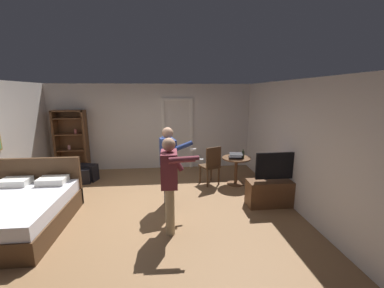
{
  "coord_description": "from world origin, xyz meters",
  "views": [
    {
      "loc": [
        0.47,
        -4.46,
        2.29
      ],
      "look_at": [
        0.94,
        0.19,
        1.29
      ],
      "focal_mm": 22.51,
      "sensor_mm": 36.0,
      "label": 1
    }
  ],
  "objects_px": {
    "bed": "(18,212)",
    "side_table": "(236,166)",
    "laptop": "(236,156)",
    "suitcase_dark": "(86,172)",
    "bottle_on_table": "(243,155)",
    "wooden_chair": "(211,164)",
    "person_striped_shirt": "(169,162)",
    "person_blue_shirt": "(170,178)",
    "suitcase_small": "(81,176)",
    "tv_flatscreen": "(276,190)",
    "bookshelf": "(72,139)"
  },
  "relations": [
    {
      "from": "laptop",
      "to": "suitcase_small",
      "type": "xyz_separation_m",
      "value": [
        -3.9,
        0.51,
        -0.56
      ]
    },
    {
      "from": "bookshelf",
      "to": "wooden_chair",
      "type": "bearing_deg",
      "value": -19.88
    },
    {
      "from": "bookshelf",
      "to": "laptop",
      "type": "bearing_deg",
      "value": -18.17
    },
    {
      "from": "side_table",
      "to": "suitcase_small",
      "type": "bearing_deg",
      "value": 173.26
    },
    {
      "from": "tv_flatscreen",
      "to": "side_table",
      "type": "distance_m",
      "value": 1.33
    },
    {
      "from": "bookshelf",
      "to": "person_striped_shirt",
      "type": "height_order",
      "value": "bookshelf"
    },
    {
      "from": "bottle_on_table",
      "to": "person_striped_shirt",
      "type": "distance_m",
      "value": 2.06
    },
    {
      "from": "bed",
      "to": "side_table",
      "type": "xyz_separation_m",
      "value": [
        4.26,
        1.61,
        0.17
      ]
    },
    {
      "from": "bottle_on_table",
      "to": "suitcase_small",
      "type": "height_order",
      "value": "bottle_on_table"
    },
    {
      "from": "bottle_on_table",
      "to": "tv_flatscreen",
      "type": "bearing_deg",
      "value": -72.32
    },
    {
      "from": "wooden_chair",
      "to": "suitcase_dark",
      "type": "relative_size",
      "value": 1.63
    },
    {
      "from": "bottle_on_table",
      "to": "person_blue_shirt",
      "type": "distance_m",
      "value": 2.59
    },
    {
      "from": "bookshelf",
      "to": "suitcase_dark",
      "type": "bearing_deg",
      "value": -53.01
    },
    {
      "from": "tv_flatscreen",
      "to": "suitcase_small",
      "type": "relative_size",
      "value": 2.62
    },
    {
      "from": "side_table",
      "to": "laptop",
      "type": "distance_m",
      "value": 0.28
    },
    {
      "from": "bookshelf",
      "to": "suitcase_small",
      "type": "bearing_deg",
      "value": -61.63
    },
    {
      "from": "laptop",
      "to": "person_blue_shirt",
      "type": "height_order",
      "value": "person_blue_shirt"
    },
    {
      "from": "bottle_on_table",
      "to": "person_striped_shirt",
      "type": "height_order",
      "value": "person_striped_shirt"
    },
    {
      "from": "side_table",
      "to": "wooden_chair",
      "type": "xyz_separation_m",
      "value": [
        -0.63,
        0.03,
        0.07
      ]
    },
    {
      "from": "side_table",
      "to": "person_blue_shirt",
      "type": "bearing_deg",
      "value": -130.91
    },
    {
      "from": "tv_flatscreen",
      "to": "bottle_on_table",
      "type": "xyz_separation_m",
      "value": [
        -0.36,
        1.14,
        0.47
      ]
    },
    {
      "from": "side_table",
      "to": "suitcase_dark",
      "type": "height_order",
      "value": "side_table"
    },
    {
      "from": "side_table",
      "to": "suitcase_dark",
      "type": "xyz_separation_m",
      "value": [
        -3.89,
        0.67,
        -0.26
      ]
    },
    {
      "from": "person_blue_shirt",
      "to": "bed",
      "type": "bearing_deg",
      "value": 173.04
    },
    {
      "from": "laptop",
      "to": "suitcase_small",
      "type": "relative_size",
      "value": 0.81
    },
    {
      "from": "wooden_chair",
      "to": "person_striped_shirt",
      "type": "relative_size",
      "value": 0.61
    },
    {
      "from": "tv_flatscreen",
      "to": "person_blue_shirt",
      "type": "relative_size",
      "value": 0.75
    },
    {
      "from": "side_table",
      "to": "bottle_on_table",
      "type": "relative_size",
      "value": 3.16
    },
    {
      "from": "person_striped_shirt",
      "to": "side_table",
      "type": "bearing_deg",
      "value": 30.93
    },
    {
      "from": "person_striped_shirt",
      "to": "suitcase_dark",
      "type": "relative_size",
      "value": 2.69
    },
    {
      "from": "person_blue_shirt",
      "to": "laptop",
      "type": "bearing_deg",
      "value": 49.07
    },
    {
      "from": "wooden_chair",
      "to": "suitcase_dark",
      "type": "bearing_deg",
      "value": 168.8
    },
    {
      "from": "tv_flatscreen",
      "to": "person_striped_shirt",
      "type": "distance_m",
      "value": 2.29
    },
    {
      "from": "bottle_on_table",
      "to": "wooden_chair",
      "type": "distance_m",
      "value": 0.82
    },
    {
      "from": "bed",
      "to": "suitcase_small",
      "type": "distance_m",
      "value": 2.11
    },
    {
      "from": "wooden_chair",
      "to": "person_striped_shirt",
      "type": "xyz_separation_m",
      "value": [
        -1.06,
        -1.04,
        0.39
      ]
    },
    {
      "from": "bed",
      "to": "bookshelf",
      "type": "relative_size",
      "value": 1.06
    },
    {
      "from": "side_table",
      "to": "laptop",
      "type": "bearing_deg",
      "value": -130.2
    },
    {
      "from": "bed",
      "to": "suitcase_dark",
      "type": "distance_m",
      "value": 2.31
    },
    {
      "from": "person_blue_shirt",
      "to": "person_striped_shirt",
      "type": "height_order",
      "value": "person_striped_shirt"
    },
    {
      "from": "tv_flatscreen",
      "to": "suitcase_dark",
      "type": "distance_m",
      "value": 4.78
    },
    {
      "from": "side_table",
      "to": "suitcase_small",
      "type": "distance_m",
      "value": 3.97
    },
    {
      "from": "bottle_on_table",
      "to": "wooden_chair",
      "type": "xyz_separation_m",
      "value": [
        -0.77,
        0.11,
        -0.25
      ]
    },
    {
      "from": "person_blue_shirt",
      "to": "suitcase_small",
      "type": "relative_size",
      "value": 3.48
    },
    {
      "from": "person_blue_shirt",
      "to": "suitcase_dark",
      "type": "xyz_separation_m",
      "value": [
        -2.22,
        2.6,
        -0.71
      ]
    },
    {
      "from": "wooden_chair",
      "to": "person_blue_shirt",
      "type": "height_order",
      "value": "person_blue_shirt"
    },
    {
      "from": "bookshelf",
      "to": "side_table",
      "type": "bearing_deg",
      "value": -17.53
    },
    {
      "from": "bed",
      "to": "suitcase_dark",
      "type": "bearing_deg",
      "value": 80.7
    },
    {
      "from": "person_striped_shirt",
      "to": "laptop",
      "type": "bearing_deg",
      "value": 30.39
    },
    {
      "from": "laptop",
      "to": "suitcase_dark",
      "type": "bearing_deg",
      "value": 169.52
    }
  ]
}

